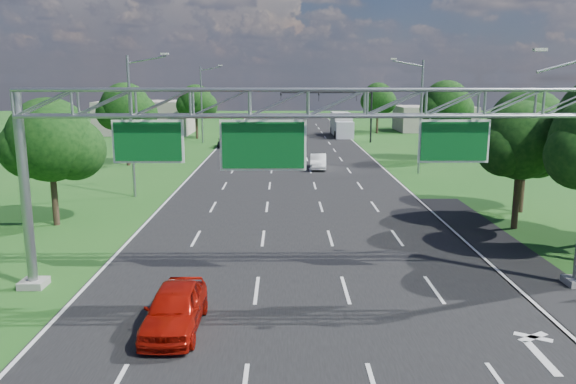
{
  "coord_description": "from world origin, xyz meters",
  "views": [
    {
      "loc": [
        -0.71,
        -9.95,
        8.42
      ],
      "look_at": [
        -0.5,
        15.2,
        3.32
      ],
      "focal_mm": 35.0,
      "sensor_mm": 36.0,
      "label": 1
    }
  ],
  "objects_px": {
    "sign_gantry": "(310,119)",
    "red_coupe": "(175,308)",
    "traffic_signal": "(345,104)",
    "box_truck": "(342,125)"
  },
  "relations": [
    {
      "from": "sign_gantry",
      "to": "traffic_signal",
      "type": "height_order",
      "value": "sign_gantry"
    },
    {
      "from": "box_truck",
      "to": "red_coupe",
      "type": "bearing_deg",
      "value": -102.09
    },
    {
      "from": "red_coupe",
      "to": "box_truck",
      "type": "xyz_separation_m",
      "value": [
        12.41,
        65.65,
        0.87
      ]
    },
    {
      "from": "box_truck",
      "to": "sign_gantry",
      "type": "bearing_deg",
      "value": -98.49
    },
    {
      "from": "sign_gantry",
      "to": "red_coupe",
      "type": "height_order",
      "value": "sign_gantry"
    },
    {
      "from": "traffic_signal",
      "to": "box_truck",
      "type": "bearing_deg",
      "value": 86.53
    },
    {
      "from": "traffic_signal",
      "to": "red_coupe",
      "type": "bearing_deg",
      "value": -101.77
    },
    {
      "from": "sign_gantry",
      "to": "red_coupe",
      "type": "distance_m",
      "value": 8.73
    },
    {
      "from": "sign_gantry",
      "to": "traffic_signal",
      "type": "xyz_separation_m",
      "value": [
        7.15,
        53.0,
        -1.72
      ]
    },
    {
      "from": "red_coupe",
      "to": "sign_gantry",
      "type": "bearing_deg",
      "value": 41.04
    }
  ]
}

